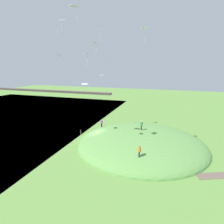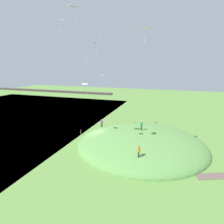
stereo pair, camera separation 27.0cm
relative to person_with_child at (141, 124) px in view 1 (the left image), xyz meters
The scene contains 18 objects.
ground_plane 9.11m from the person_with_child, behind, with size 160.00×160.00×0.00m, color #689843.
grass_hill 3.59m from the person_with_child, 76.43° to the right, with size 22.13×21.52×4.74m, color #68A14F.
bridge_deck_far 49.48m from the person_with_child, 145.51° to the left, with size 51.73×1.80×0.70m, color brown.
person_with_child is the anchor object (origin of this frame).
person_on_hilltop 9.08m from the person_with_child, 162.87° to the left, with size 0.58×0.58×1.59m.
person_walking_path 8.91m from the person_with_child, 82.24° to the right, with size 0.63×0.63×1.63m.
kite_0 13.04m from the person_with_child, behind, with size 1.37×1.36×2.06m.
kite_1 13.27m from the person_with_child, behind, with size 0.78×0.88×1.58m.
kite_2 22.03m from the person_with_child, 169.51° to the right, with size 0.93×0.92×1.74m.
kite_3 18.29m from the person_with_child, 167.21° to the left, with size 0.88×0.99×2.25m.
kite_4 20.28m from the person_with_child, 134.93° to the right, with size 1.06×0.76×1.53m.
kite_5 16.01m from the person_with_child, behind, with size 1.00×1.25×1.73m.
kite_6 15.49m from the person_with_child, 82.88° to the right, with size 1.08×1.02×1.97m.
kite_7 17.68m from the person_with_child, 148.57° to the right, with size 1.26×1.37×1.32m.
kite_8 15.83m from the person_with_child, 122.99° to the right, with size 0.85×0.88×1.81m.
kite_9 13.01m from the person_with_child, 153.10° to the left, with size 0.98×1.17×1.96m.
kite_10 20.79m from the person_with_child, 119.85° to the right, with size 1.12×1.30×1.73m.
mooring_post 12.44m from the person_with_child, behind, with size 0.14×0.14×0.98m, color brown.
Camera 1 is at (13.20, -30.27, 13.55)m, focal length 30.18 mm.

